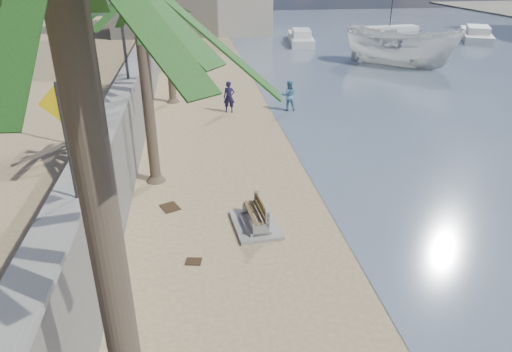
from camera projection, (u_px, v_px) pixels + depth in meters
seawall at (145, 78)px, 26.68m from camera, size 0.45×70.00×3.50m
wall_cap at (142, 46)px, 25.91m from camera, size 0.80×70.00×0.12m
bench_far at (256, 216)px, 15.02m from camera, size 1.59×2.18×0.86m
pedestrian_sign at (64, 126)px, 8.71m from camera, size 0.78×0.07×2.40m
person_a at (229, 95)px, 26.03m from camera, size 0.80×0.59×2.05m
person_b at (289, 94)px, 26.37m from camera, size 1.01×0.82×1.96m
boat_cruiser at (400, 45)px, 37.17m from camera, size 5.21×5.21×4.27m
yacht_near at (476, 36)px, 50.65m from camera, size 6.97×10.05×1.50m
yacht_far at (300, 39)px, 48.20m from camera, size 3.48×8.31×1.50m
sailboat_west at (389, 28)px, 56.04m from camera, size 7.38×2.76×9.78m
debris_c at (170, 207)px, 16.31m from camera, size 0.81×0.88×0.03m
debris_d at (194, 261)px, 13.39m from camera, size 0.52×0.44×0.03m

